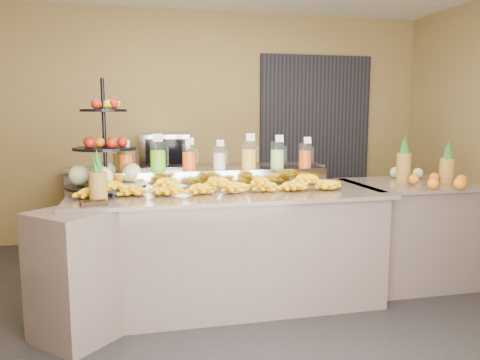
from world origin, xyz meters
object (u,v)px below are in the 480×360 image
object	(u,v)px
banana_heap	(214,183)
condiment_caddy	(94,203)
fruit_stand	(111,164)
oven_warmer	(165,150)
pitcher_tray	(219,177)
right_fruit_pile	(430,175)

from	to	relation	value
banana_heap	condiment_caddy	xyz separation A→B (m)	(-0.89, -0.33, -0.06)
banana_heap	fruit_stand	world-z (taller)	fruit_stand
banana_heap	oven_warmer	size ratio (longest dim) A/B	3.66
oven_warmer	pitcher_tray	bearing A→B (deg)	-74.08
oven_warmer	banana_heap	bearing A→B (deg)	-78.80
banana_heap	oven_warmer	world-z (taller)	oven_warmer
pitcher_tray	condiment_caddy	bearing A→B (deg)	-147.20
banana_heap	pitcher_tray	bearing A→B (deg)	72.25
banana_heap	right_fruit_pile	world-z (taller)	right_fruit_pile
fruit_stand	condiment_caddy	xyz separation A→B (m)	(-0.10, -0.54, -0.21)
pitcher_tray	banana_heap	size ratio (longest dim) A/B	0.88
banana_heap	oven_warmer	bearing A→B (deg)	97.42
pitcher_tray	oven_warmer	size ratio (longest dim) A/B	3.23
banana_heap	condiment_caddy	world-z (taller)	banana_heap
banana_heap	fruit_stand	distance (m)	0.84
right_fruit_pile	oven_warmer	xyz separation A→B (m)	(-2.19, 2.00, 0.11)
fruit_stand	oven_warmer	distance (m)	1.85
pitcher_tray	oven_warmer	bearing A→B (deg)	102.14
right_fruit_pile	oven_warmer	size ratio (longest dim) A/B	0.88
banana_heap	right_fruit_pile	distance (m)	1.93
pitcher_tray	fruit_stand	distance (m)	0.91
banana_heap	oven_warmer	xyz separation A→B (m)	(-0.26, 1.98, 0.12)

